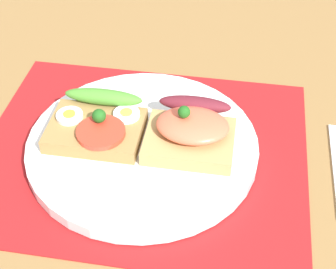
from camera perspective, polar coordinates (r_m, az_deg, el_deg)
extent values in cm
cube|color=olive|center=(61.37, -2.77, -3.06)|extent=(120.00, 90.00, 3.20)
cube|color=maroon|center=(60.14, -2.82, -1.89)|extent=(38.07, 31.52, 0.30)
cylinder|color=white|center=(59.51, -2.85, -1.28)|extent=(26.78, 26.78, 1.49)
cube|color=olive|center=(59.35, -8.13, 0.26)|extent=(10.75, 7.86, 1.77)
cylinder|color=red|center=(57.47, -7.50, 0.25)|extent=(5.51, 5.51, 0.60)
ellipsoid|color=#498B2D|center=(61.34, -7.22, 4.18)|extent=(9.46, 2.20, 1.80)
sphere|color=#1E5919|center=(57.70, -7.78, 1.87)|extent=(1.60, 1.60, 1.60)
cylinder|color=white|center=(60.25, -10.92, 2.04)|extent=(3.11, 3.11, 0.50)
cylinder|color=yellow|center=(60.05, -10.96, 2.28)|extent=(1.40, 1.40, 0.16)
cylinder|color=white|center=(59.58, -4.64, 2.26)|extent=(3.11, 3.11, 0.50)
cylinder|color=yellow|center=(59.37, -4.66, 2.50)|extent=(1.40, 1.40, 0.16)
cube|color=tan|center=(57.86, 2.43, -0.62)|extent=(10.00, 7.81, 1.72)
ellipsoid|color=#F06242|center=(56.94, 2.75, 1.02)|extent=(8.20, 6.25, 1.99)
ellipsoid|color=maroon|center=(59.94, 3.02, 3.39)|extent=(8.50, 2.20, 1.80)
sphere|color=#1E5919|center=(56.03, 1.80, 2.53)|extent=(1.40, 1.40, 1.40)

